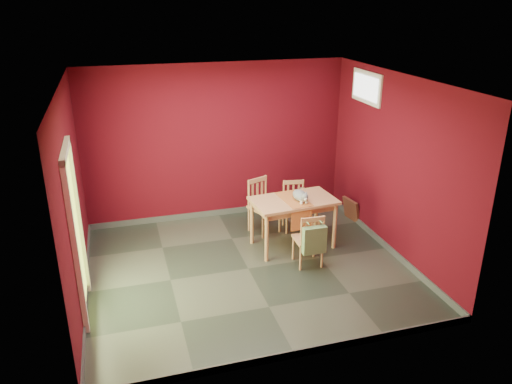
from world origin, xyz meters
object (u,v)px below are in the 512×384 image
object	(u,v)px
chair_near	(309,239)
picture_frame	(351,210)
chair_far_left	(263,205)
cat	(300,194)
chair_far_right	(294,205)
dining_table	(293,205)
tote_bag	(314,240)

from	to	relation	value
chair_near	picture_frame	xyz separation A→B (m)	(1.31, 1.25, -0.22)
chair_far_left	picture_frame	world-z (taller)	chair_far_left
cat	picture_frame	bearing A→B (deg)	40.47
chair_far_right	dining_table	bearing A→B (deg)	-112.40
chair_near	chair_far_left	bearing A→B (deg)	103.49
chair_far_left	cat	world-z (taller)	cat
chair_far_left	chair_near	bearing A→B (deg)	-76.51
cat	picture_frame	xyz separation A→B (m)	(1.24, 0.67, -0.70)
picture_frame	tote_bag	bearing A→B (deg)	-132.03
dining_table	chair_near	world-z (taller)	chair_near
chair_near	picture_frame	distance (m)	1.83
chair_far_left	tote_bag	size ratio (longest dim) A/B	1.93
tote_bag	picture_frame	bearing A→B (deg)	47.97
chair_far_left	chair_near	world-z (taller)	chair_far_left
chair_far_left	picture_frame	distance (m)	1.64
dining_table	chair_near	bearing A→B (deg)	-88.76
dining_table	chair_far_left	bearing A→B (deg)	114.21
chair_near	picture_frame	world-z (taller)	chair_near
chair_far_right	chair_near	distance (m)	1.26
dining_table	chair_far_right	xyz separation A→B (m)	(0.25, 0.60, -0.27)
tote_bag	cat	xyz separation A→B (m)	(0.07, 0.78, 0.39)
chair_far_right	cat	xyz separation A→B (m)	(-0.17, -0.66, 0.48)
dining_table	chair_far_left	world-z (taller)	chair_far_left
tote_bag	chair_far_left	bearing A→B (deg)	101.55
chair_near	picture_frame	size ratio (longest dim) A/B	2.00
chair_near	cat	bearing A→B (deg)	83.15
dining_table	picture_frame	world-z (taller)	dining_table
chair_far_left	chair_near	xyz separation A→B (m)	(0.31, -1.29, -0.04)
chair_far_left	tote_bag	world-z (taller)	chair_far_left
dining_table	picture_frame	xyz separation A→B (m)	(1.32, 0.62, -0.50)
chair_far_left	picture_frame	xyz separation A→B (m)	(1.62, -0.03, -0.27)
chair_far_right	chair_near	size ratio (longest dim) A/B	1.00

